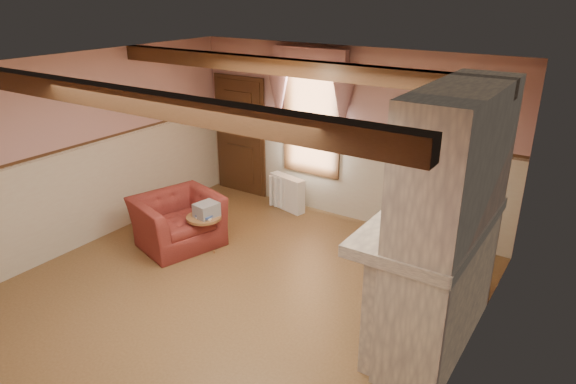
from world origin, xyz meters
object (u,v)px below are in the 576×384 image
Objects in this scene: bowl at (434,213)px; oil_lamp at (442,198)px; side_table at (205,233)px; armchair at (178,221)px; radiator at (287,193)px; mantel_clock at (456,186)px.

oil_lamp is (0.00, 0.21, 0.09)m from bowl.
bowl reaches higher than side_table.
bowl is at bearing -73.49° from armchair.
bowl is at bearing -19.29° from radiator.
oil_lamp is at bearing -16.51° from radiator.
oil_lamp is at bearing -90.00° from mantel_clock.
mantel_clock reaches higher than bowl.
side_table is at bearing -178.03° from oil_lamp.
oil_lamp is (3.32, 0.11, 1.29)m from side_table.
side_table is 1.96× the size of oil_lamp.
mantel_clock is 0.86× the size of oil_lamp.
mantel_clock reaches higher than radiator.
armchair is 2.13× the size of side_table.
radiator reaches higher than side_table.
armchair is 4.02m from mantel_clock.
radiator is 3.85m from oil_lamp.
side_table is 3.57m from oil_lamp.
side_table is at bearing 178.36° from bowl.
mantel_clock is at bearing 90.00° from bowl.
oil_lamp is at bearing 1.97° from side_table.
mantel_clock is at bearing 90.00° from oil_lamp.
radiator is at bearing 85.10° from side_table.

